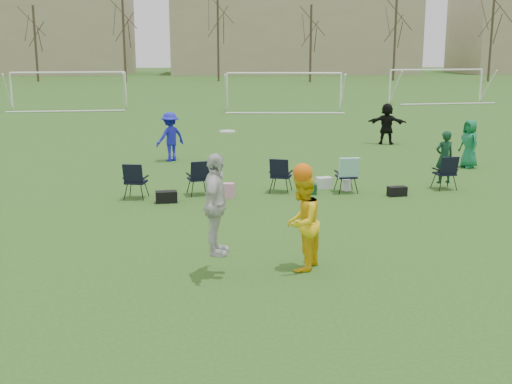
{
  "coord_description": "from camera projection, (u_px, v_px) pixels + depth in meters",
  "views": [
    {
      "loc": [
        -0.36,
        -9.26,
        3.91
      ],
      "look_at": [
        0.38,
        2.6,
        1.25
      ],
      "focal_mm": 45.0,
      "sensor_mm": 36.0,
      "label": 1
    }
  ],
  "objects": [
    {
      "name": "goal_right",
      "position": [
        437.0,
        76.0,
        47.46
      ],
      "size": [
        7.35,
        1.14,
        2.46
      ],
      "rotation": [
        0.0,
        0.0,
        0.14
      ],
      "color": "white",
      "rests_on": "ground"
    },
    {
      "name": "building_row",
      "position": [
        259.0,
        36.0,
        102.5
      ],
      "size": [
        126.0,
        16.0,
        13.0
      ],
      "color": "tan",
      "rests_on": "ground"
    },
    {
      "name": "goal_mid",
      "position": [
        284.0,
        81.0,
        40.89
      ],
      "size": [
        7.4,
        0.63,
        2.46
      ],
      "rotation": [
        0.0,
        0.0,
        -0.07
      ],
      "color": "white",
      "rests_on": "ground"
    },
    {
      "name": "fielder_blue",
      "position": [
        170.0,
        137.0,
        22.7
      ],
      "size": [
        1.28,
        1.19,
        1.73
      ],
      "primitive_type": "imported",
      "rotation": [
        0.0,
        0.0,
        3.8
      ],
      "color": "#181CBA",
      "rests_on": "ground"
    },
    {
      "name": "fielder_green_far",
      "position": [
        469.0,
        144.0,
        21.43
      ],
      "size": [
        0.73,
        0.91,
        1.62
      ],
      "primitive_type": "imported",
      "rotation": [
        0.0,
        0.0,
        -1.26
      ],
      "color": "#136B3F",
      "rests_on": "ground"
    },
    {
      "name": "fielder_black",
      "position": [
        387.0,
        124.0,
        26.73
      ],
      "size": [
        1.67,
        1.0,
        1.72
      ],
      "primitive_type": "imported",
      "rotation": [
        0.0,
        0.0,
        2.81
      ],
      "color": "black",
      "rests_on": "ground"
    },
    {
      "name": "ground",
      "position": [
        242.0,
        308.0,
        9.9
      ],
      "size": [
        260.0,
        260.0,
        0.0
      ],
      "primitive_type": "plane",
      "color": "#27541A",
      "rests_on": "ground"
    },
    {
      "name": "sideline_setup",
      "position": [
        306.0,
        175.0,
        17.73
      ],
      "size": [
        9.32,
        1.85,
        1.65
      ],
      "color": "#0F371F",
      "rests_on": "ground"
    },
    {
      "name": "center_contest",
      "position": [
        264.0,
        214.0,
        11.27
      ],
      "size": [
        2.33,
        1.33,
        2.56
      ],
      "color": "silver",
      "rests_on": "ground"
    },
    {
      "name": "tree_line",
      "position": [
        220.0,
        39.0,
        76.83
      ],
      "size": [
        110.28,
        3.28,
        11.4
      ],
      "color": "#382B21",
      "rests_on": "ground"
    },
    {
      "name": "goal_left",
      "position": [
        68.0,
        80.0,
        41.99
      ],
      "size": [
        7.39,
        0.76,
        2.46
      ],
      "rotation": [
        0.0,
        0.0,
        0.09
      ],
      "color": "white",
      "rests_on": "ground"
    }
  ]
}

